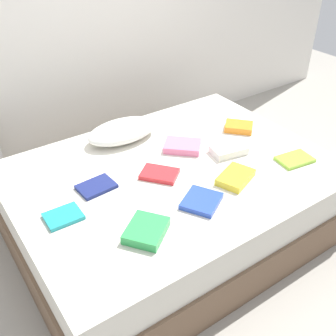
% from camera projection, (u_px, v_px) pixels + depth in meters
% --- Properties ---
extents(ground_plane, '(8.00, 8.00, 0.00)m').
position_uv_depth(ground_plane, '(172.00, 228.00, 2.80)').
color(ground_plane, '#9E998E').
extents(bed, '(2.00, 1.50, 0.50)m').
position_uv_depth(bed, '(172.00, 200.00, 2.66)').
color(bed, brown).
rests_on(bed, ground).
extents(pillow, '(0.51, 0.29, 0.13)m').
position_uv_depth(pillow, '(122.00, 131.00, 2.79)').
color(pillow, white).
rests_on(pillow, bed).
extents(textbook_navy, '(0.22, 0.17, 0.02)m').
position_uv_depth(textbook_navy, '(96.00, 187.00, 2.35)').
color(textbook_navy, navy).
rests_on(textbook_navy, bed).
extents(textbook_lime, '(0.24, 0.18, 0.02)m').
position_uv_depth(textbook_lime, '(295.00, 159.00, 2.59)').
color(textbook_lime, '#8CC638').
rests_on(textbook_lime, bed).
extents(textbook_blue, '(0.28, 0.27, 0.03)m').
position_uv_depth(textbook_blue, '(201.00, 201.00, 2.23)').
color(textbook_blue, '#2847B7').
rests_on(textbook_blue, bed).
extents(textbook_green, '(0.29, 0.28, 0.05)m').
position_uv_depth(textbook_green, '(146.00, 230.00, 2.02)').
color(textbook_green, green).
rests_on(textbook_green, bed).
extents(textbook_yellow, '(0.28, 0.23, 0.04)m').
position_uv_depth(textbook_yellow, '(235.00, 177.00, 2.41)').
color(textbook_yellow, yellow).
rests_on(textbook_yellow, bed).
extents(textbook_white, '(0.25, 0.18, 0.05)m').
position_uv_depth(textbook_white, '(229.00, 150.00, 2.66)').
color(textbook_white, white).
rests_on(textbook_white, bed).
extents(textbook_red, '(0.26, 0.27, 0.03)m').
position_uv_depth(textbook_red, '(159.00, 174.00, 2.45)').
color(textbook_red, red).
rests_on(textbook_red, bed).
extents(textbook_teal, '(0.19, 0.16, 0.02)m').
position_uv_depth(textbook_teal, '(63.00, 216.00, 2.13)').
color(textbook_teal, teal).
rests_on(textbook_teal, bed).
extents(textbook_orange, '(0.24, 0.24, 0.05)m').
position_uv_depth(textbook_orange, '(239.00, 127.00, 2.93)').
color(textbook_orange, orange).
rests_on(textbook_orange, bed).
extents(textbook_pink, '(0.29, 0.29, 0.05)m').
position_uv_depth(textbook_pink, '(183.00, 146.00, 2.70)').
color(textbook_pink, pink).
rests_on(textbook_pink, bed).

